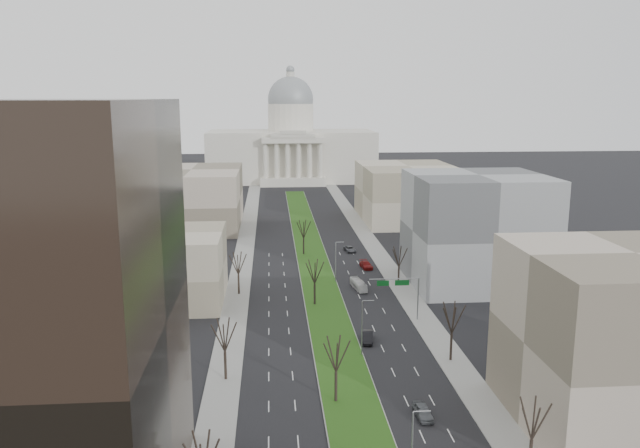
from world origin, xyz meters
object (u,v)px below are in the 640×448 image
car_red (366,265)px  car_black (367,337)px  car_grey_far (350,249)px  car_grey_near (423,411)px  box_van (359,285)px

car_red → car_black: bearing=-105.8°
car_red → car_grey_far: size_ratio=1.10×
car_grey_near → car_black: size_ratio=0.93×
car_grey_near → box_van: (-0.59, 54.38, 0.22)m
car_grey_near → car_red: (3.55, 70.82, -0.00)m
box_van → car_grey_near: bearing=-98.6°
car_black → box_van: bearing=93.1°
car_grey_near → car_grey_far: size_ratio=0.93×
car_grey_near → car_black: bearing=94.2°
box_van → car_grey_far: bearing=76.7°
car_grey_near → box_van: 54.38m
car_grey_near → car_red: size_ratio=0.85×
car_black → car_grey_far: car_black is taller
car_grey_near → box_van: box_van is taller
car_red → car_grey_far: 16.51m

